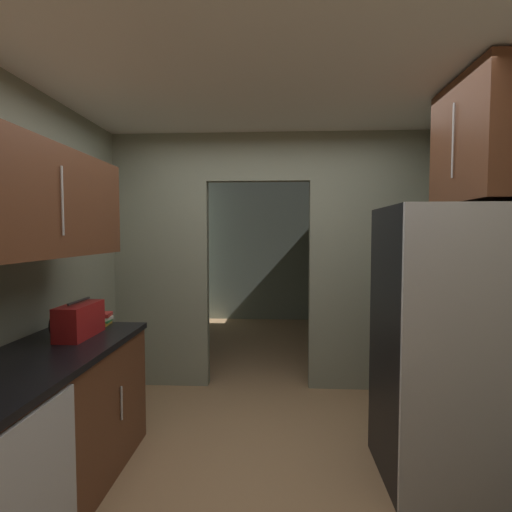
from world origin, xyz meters
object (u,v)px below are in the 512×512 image
(dishwasher, at_px, (40,503))
(boombox, at_px, (79,320))
(refrigerator, at_px, (444,345))
(book_stack, at_px, (102,319))

(dishwasher, xyz_separation_m, boombox, (-0.30, 0.94, 0.58))
(refrigerator, xyz_separation_m, boombox, (-2.36, 0.00, 0.13))
(dishwasher, height_order, boombox, boombox)
(refrigerator, bearing_deg, dishwasher, -155.61)
(refrigerator, distance_m, boombox, 2.36)
(dishwasher, relative_size, boombox, 2.10)
(dishwasher, bearing_deg, book_stack, 103.12)
(refrigerator, height_order, dishwasher, refrigerator)
(dishwasher, distance_m, book_stack, 1.42)
(refrigerator, bearing_deg, boombox, 179.94)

